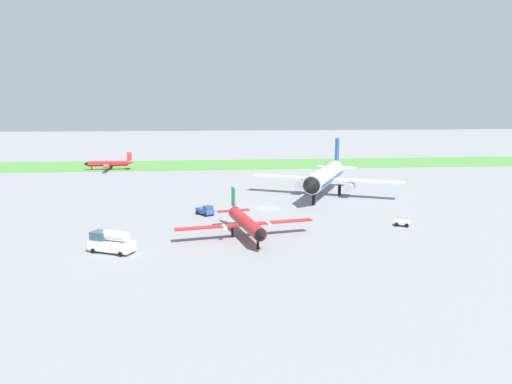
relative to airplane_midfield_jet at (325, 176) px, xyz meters
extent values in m
plane|color=gray|center=(-15.07, -12.35, -4.45)|extent=(600.00, 600.00, 0.00)
cube|color=#478438|center=(-15.07, 60.28, -4.41)|extent=(360.00, 28.00, 0.08)
cylinder|color=silver|center=(-0.30, -0.62, 0.09)|extent=(14.96, 25.32, 4.00)
cone|color=black|center=(-6.61, -13.72, 0.09)|extent=(5.11, 4.98, 3.92)
cone|color=silver|center=(6.33, 13.14, 0.59)|extent=(5.45, 6.15, 3.60)
cube|color=#19479E|center=(-0.30, -0.62, -0.21)|extent=(14.40, 24.04, 0.56)
cube|color=silver|center=(7.88, -3.75, -0.61)|extent=(16.83, 9.87, 0.40)
cube|color=silver|center=(-7.84, 3.82, -0.61)|extent=(16.83, 9.87, 0.40)
cylinder|color=#B7BABF|center=(5.05, -2.39, -2.04)|extent=(3.87, 4.88, 2.20)
cylinder|color=#B7BABF|center=(-5.01, 2.46, -2.04)|extent=(3.87, 4.88, 2.20)
cube|color=#19479E|center=(6.01, 12.48, 5.00)|extent=(1.85, 3.16, 5.82)
cube|color=silver|center=(8.30, 11.38, 0.49)|extent=(5.53, 4.17, 0.32)
cube|color=silver|center=(3.72, 13.59, 0.49)|extent=(5.53, 4.17, 0.32)
cylinder|color=black|center=(-5.03, -10.45, -3.18)|extent=(0.72, 0.72, 2.54)
cylinder|color=black|center=(3.32, -0.34, -3.18)|extent=(0.72, 0.72, 2.54)
cylinder|color=black|center=(-2.34, 2.38, -3.18)|extent=(0.72, 0.72, 2.54)
cylinder|color=red|center=(-20.99, -33.69, -2.01)|extent=(4.86, 14.75, 2.03)
cone|color=black|center=(-19.40, -41.66, -2.01)|extent=(2.35, 2.38, 1.99)
cone|color=red|center=(-22.67, -25.31, -1.76)|extent=(2.35, 3.15, 1.83)
cube|color=#198C4C|center=(-20.99, -33.69, -2.17)|extent=(4.74, 13.96, 0.28)
cube|color=red|center=(-15.59, -32.19, -2.37)|extent=(11.24, 3.59, 0.20)
cube|color=red|center=(-26.55, -34.38, -2.37)|extent=(11.24, 3.59, 0.20)
cylinder|color=#B7BABF|center=(-17.45, -33.14, -2.37)|extent=(0.96, 1.72, 0.65)
cylinder|color=#B7BABF|center=(-24.47, -34.55, -2.37)|extent=(0.96, 1.72, 0.65)
cube|color=#198C4C|center=(-22.59, -25.71, 0.63)|extent=(0.60, 1.84, 3.25)
cube|color=red|center=(-21.19, -25.43, -1.81)|extent=(3.03, 1.75, 0.16)
cube|color=red|center=(-23.98, -25.99, -1.81)|extent=(3.03, 1.75, 0.16)
cylinder|color=black|center=(-19.80, -39.67, -3.74)|extent=(0.37, 0.37, 1.42)
cylinder|color=black|center=(-19.22, -32.29, -3.74)|extent=(0.37, 0.37, 1.42)
cylinder|color=black|center=(-23.16, -33.08, -3.74)|extent=(0.37, 0.37, 1.42)
cylinder|color=red|center=(-59.16, 50.15, -2.41)|extent=(12.33, 2.27, 1.70)
cone|color=black|center=(-65.97, 49.83, -2.41)|extent=(1.78, 1.75, 1.67)
cone|color=red|center=(-52.01, 50.48, -2.20)|extent=(2.45, 1.64, 1.53)
cube|color=red|center=(-59.16, 50.15, -2.54)|extent=(11.65, 2.27, 0.24)
cube|color=red|center=(-58.60, 45.49, -2.71)|extent=(1.63, 9.41, 0.17)
cube|color=red|center=(-59.04, 54.85, -2.71)|extent=(1.63, 9.41, 0.17)
cylinder|color=#B7BABF|center=(-59.16, 47.15, -2.71)|extent=(1.39, 0.61, 0.55)
cylinder|color=#B7BABF|center=(-59.44, 53.14, -2.71)|extent=(1.39, 0.61, 0.55)
cube|color=red|center=(-52.35, 50.47, -0.19)|extent=(1.54, 0.28, 2.73)
cube|color=red|center=(-52.30, 49.28, -2.24)|extent=(1.13, 2.43, 0.14)
cube|color=red|center=(-52.41, 51.66, -2.24)|extent=(1.13, 2.43, 0.14)
cylinder|color=black|center=(-64.26, 49.91, -3.86)|extent=(0.31, 0.31, 1.19)
cylinder|color=black|center=(-58.23, 48.51, -3.86)|extent=(0.31, 0.31, 1.19)
cylinder|color=black|center=(-58.39, 51.87, -3.86)|extent=(0.31, 0.31, 1.19)
cube|color=white|center=(6.46, -29.01, -3.83)|extent=(2.83, 2.50, 0.55)
cylinder|color=black|center=(5.36, -29.24, -4.10)|extent=(0.73, 0.57, 0.70)
cylinder|color=black|center=(6.10, -27.94, -4.10)|extent=(0.73, 0.57, 0.70)
cylinder|color=black|center=(6.81, -30.08, -4.10)|extent=(0.73, 0.57, 0.70)
cylinder|color=black|center=(7.56, -28.78, -4.10)|extent=(0.73, 0.57, 0.70)
cube|color=white|center=(-40.59, -39.30, -3.40)|extent=(6.90, 4.96, 1.40)
cylinder|color=silver|center=(-39.88, -39.64, -1.93)|extent=(3.89, 2.92, 1.54)
cube|color=#334C60|center=(-42.23, -38.52, -2.10)|extent=(2.98, 2.83, 1.20)
cylinder|color=black|center=(-43.16, -39.41, -4.10)|extent=(0.74, 0.53, 0.70)
cylinder|color=black|center=(-42.13, -37.24, -4.10)|extent=(0.74, 0.53, 0.70)
cylinder|color=black|center=(-39.05, -41.36, -4.10)|extent=(0.74, 0.53, 0.70)
cylinder|color=black|center=(-38.02, -39.20, -4.10)|extent=(0.74, 0.53, 0.70)
cube|color=#334FB2|center=(-27.58, -17.09, -3.65)|extent=(3.59, 3.96, 0.90)
cube|color=#334C60|center=(-26.98, -17.90, -2.85)|extent=(1.99, 1.94, 0.70)
cylinder|color=black|center=(-26.11, -17.57, -4.10)|extent=(0.62, 0.71, 0.70)
cylinder|color=black|center=(-27.56, -18.64, -4.10)|extent=(0.62, 0.71, 0.70)
cylinder|color=black|center=(-27.61, -15.54, -4.10)|extent=(0.62, 0.71, 0.70)
cylinder|color=black|center=(-29.06, -16.61, -4.10)|extent=(0.62, 0.71, 0.70)
camera|label=1|loc=(-26.64, -105.34, 16.13)|focal=33.13mm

